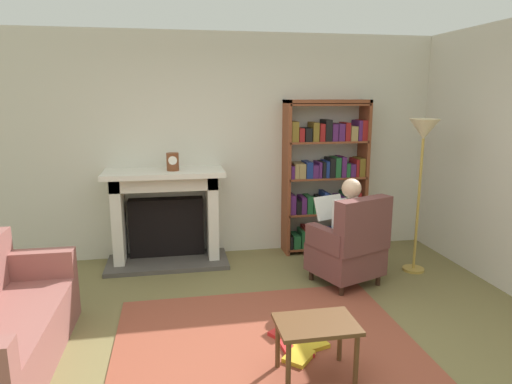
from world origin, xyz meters
TOP-DOWN VIEW (x-y plane):
  - ground at (0.00, 0.00)m, footprint 14.00×14.00m
  - back_wall at (0.00, 2.55)m, footprint 5.60×0.10m
  - side_wall_right at (2.65, 1.25)m, footprint 0.10×5.20m
  - area_rug at (0.00, 0.30)m, footprint 2.40×1.80m
  - fireplace at (-0.78, 2.30)m, footprint 1.41×0.64m
  - mantel_clock at (-0.68, 2.20)m, footprint 0.14×0.14m
  - bookshelf at (1.20, 2.33)m, footprint 1.04×0.32m
  - armchair_reading at (1.10, 1.23)m, footprint 0.82×0.81m
  - seated_reader at (1.06, 1.34)m, footprint 0.49×0.59m
  - side_table at (0.26, -0.25)m, footprint 0.56×0.39m
  - scattered_books at (0.24, 0.12)m, footprint 0.45×0.63m
  - floor_lamp at (1.98, 1.47)m, footprint 0.32×0.32m

SIDE VIEW (x-z plane):
  - ground at x=0.00m, z-range 0.00..0.00m
  - area_rug at x=0.00m, z-range 0.00..0.01m
  - scattered_books at x=0.24m, z-range 0.01..0.04m
  - side_table at x=0.26m, z-range 0.15..0.57m
  - armchair_reading at x=1.10m, z-range -0.06..0.91m
  - fireplace at x=-0.78m, z-range 0.03..1.15m
  - seated_reader at x=1.06m, z-range 0.05..1.19m
  - bookshelf at x=1.20m, z-range -0.02..1.89m
  - mantel_clock at x=-0.68m, z-range 1.12..1.32m
  - back_wall at x=0.00m, z-range 0.00..2.70m
  - side_wall_right at x=2.65m, z-range 0.00..2.70m
  - floor_lamp at x=1.98m, z-range 0.60..2.32m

